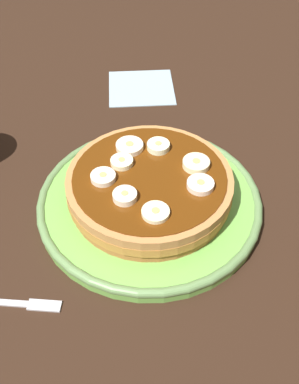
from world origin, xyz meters
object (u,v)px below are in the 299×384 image
Objects in this scene: banana_slice_4 at (122,162)px; fork at (8,302)px; banana_slice_1 at (125,196)px; banana_slice_3 at (155,213)px; pancake_stack at (149,188)px; banana_slice_2 at (196,164)px; napkin at (141,87)px; banana_slice_6 at (103,176)px; banana_slice_0 at (158,146)px; banana_slice_7 at (130,147)px; plate at (150,201)px; banana_slice_5 at (200,185)px.

banana_slice_4 reaches higher than fork.
banana_slice_3 is (-2.67, -3.07, -0.15)cm from banana_slice_1.
banana_slice_4 is at bearing -42.10° from fork.
pancake_stack is 6.34cm from banana_slice_2.
banana_slice_4 reaches higher than napkin.
fork is (-12.32, 10.83, -5.45)cm from banana_slice_6.
banana_slice_6 is (-0.90, 11.24, -0.06)cm from banana_slice_2.
banana_slice_6 is (-4.66, 7.10, -0.06)cm from banana_slice_0.
banana_slice_0 is 3.62cm from banana_slice_7.
plate is at bearing -14.29° from pancake_stack.
banana_slice_2 is 27.33cm from napkin.
banana_slice_0 is at bearing -56.71° from banana_slice_6.
banana_slice_7 is 23.18cm from napkin.
banana_slice_3 is at bearing -160.38° from banana_slice_4.
banana_slice_1 reaches higher than banana_slice_7.
banana_slice_5 is 11.40cm from banana_slice_6.
pancake_stack is 6.13cm from banana_slice_7.
banana_slice_1 is at bearing 136.46° from pancake_stack.
banana_slice_7 is at bearing -34.54° from banana_slice_6.
fork is at bearing 126.72° from plate.
banana_slice_5 is 0.29× the size of napkin.
banana_slice_0 and banana_slice_1 have the same top height.
banana_slice_3 is 0.89× the size of banana_slice_7.
napkin is at bearing 0.20° from banana_slice_0.
banana_slice_4 is at bearing 81.28° from banana_slice_2.
banana_slice_1 is 31.76cm from napkin.
banana_slice_2 is 8.79cm from banana_slice_7.
banana_slice_1 is 0.21× the size of fork.
banana_slice_3 is 6.74cm from banana_slice_5.
plate is at bearing 100.47° from banana_slice_2.
banana_slice_5 is at bearing -103.46° from banana_slice_6.
banana_slice_3 is 0.24× the size of fork.
pancake_stack is at bearing 165.71° from plate.
banana_slice_4 is (-2.40, 4.76, -0.07)cm from banana_slice_0.
pancake_stack is 5.05cm from banana_slice_1.
fork is at bearing 123.62° from banana_slice_1.
banana_slice_5 and banana_slice_7 have the same top height.
banana_slice_0 is 0.26× the size of napkin.
plate is 8.52× the size of banana_slice_2.
banana_slice_2 reaches higher than banana_slice_7.
fork is at bearing 155.75° from napkin.
banana_slice_6 is at bearing 94.59° from banana_slice_2.
banana_slice_1 is at bearing -56.38° from fork.
pancake_stack is 7.56× the size of banana_slice_1.
banana_slice_6 is 17.29cm from fork.
banana_slice_2 reaches higher than fork.
napkin is at bearing 9.06° from banana_slice_2.
banana_slice_0 is at bearing -30.17° from banana_slice_1.
napkin is at bearing -14.42° from banana_slice_6.
banana_slice_6 reaches higher than napkin.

